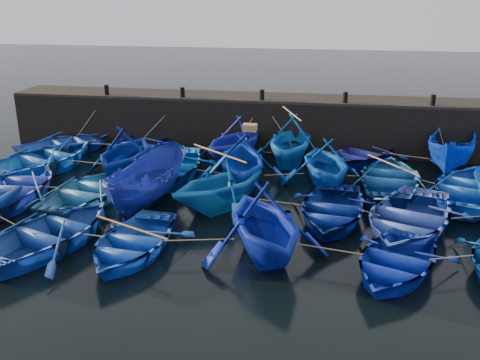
% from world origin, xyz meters
% --- Properties ---
extents(ground, '(120.00, 120.00, 0.00)m').
position_xyz_m(ground, '(0.00, 0.00, 0.00)').
color(ground, black).
rests_on(ground, ground).
extents(quay_wall, '(26.00, 2.50, 2.50)m').
position_xyz_m(quay_wall, '(0.00, 10.50, 1.25)').
color(quay_wall, black).
rests_on(quay_wall, ground).
extents(quay_top, '(26.00, 2.50, 0.12)m').
position_xyz_m(quay_top, '(0.00, 10.50, 2.56)').
color(quay_top, black).
rests_on(quay_top, quay_wall).
extents(bollard_0, '(0.24, 0.24, 0.50)m').
position_xyz_m(bollard_0, '(-8.00, 9.60, 2.87)').
color(bollard_0, black).
rests_on(bollard_0, quay_top).
extents(bollard_1, '(0.24, 0.24, 0.50)m').
position_xyz_m(bollard_1, '(-4.00, 9.60, 2.87)').
color(bollard_1, black).
rests_on(bollard_1, quay_top).
extents(bollard_2, '(0.24, 0.24, 0.50)m').
position_xyz_m(bollard_2, '(0.00, 9.60, 2.87)').
color(bollard_2, black).
rests_on(bollard_2, quay_top).
extents(bollard_3, '(0.24, 0.24, 0.50)m').
position_xyz_m(bollard_3, '(4.00, 9.60, 2.87)').
color(bollard_3, black).
rests_on(bollard_3, quay_top).
extents(bollard_4, '(0.24, 0.24, 0.50)m').
position_xyz_m(bollard_4, '(8.00, 9.60, 2.87)').
color(bollard_4, black).
rests_on(bollard_4, quay_top).
extents(boat_0, '(5.78, 5.92, 1.00)m').
position_xyz_m(boat_0, '(-9.50, 7.66, 0.50)').
color(boat_0, '#1F439E').
rests_on(boat_0, ground).
extents(boat_1, '(4.37, 5.50, 1.03)m').
position_xyz_m(boat_1, '(-5.97, 7.73, 0.51)').
color(boat_1, '#0B21B0').
rests_on(boat_1, ground).
extents(boat_2, '(5.00, 5.26, 2.17)m').
position_xyz_m(boat_2, '(-1.00, 7.71, 1.09)').
color(boat_2, '#141C9C').
rests_on(boat_2, ground).
extents(boat_3, '(4.19, 4.79, 2.40)m').
position_xyz_m(boat_3, '(1.62, 7.62, 1.20)').
color(boat_3, blue).
rests_on(boat_3, ground).
extents(boat_4, '(5.23, 5.57, 0.94)m').
position_xyz_m(boat_4, '(4.94, 8.47, 0.47)').
color(boat_4, navy).
rests_on(boat_4, ground).
extents(boat_5, '(3.31, 5.44, 1.97)m').
position_xyz_m(boat_5, '(8.74, 7.80, 0.99)').
color(boat_5, '#0329C3').
rests_on(boat_5, ground).
extents(boat_6, '(5.64, 6.54, 1.14)m').
position_xyz_m(boat_6, '(-9.20, 4.97, 0.57)').
color(boat_6, blue).
rests_on(boat_6, ground).
extents(boat_7, '(3.94, 4.54, 2.34)m').
position_xyz_m(boat_7, '(-5.20, 4.67, 1.17)').
color(boat_7, navy).
rests_on(boat_7, ground).
extents(boat_8, '(4.09, 5.57, 1.12)m').
position_xyz_m(boat_8, '(-3.33, 4.65, 0.56)').
color(boat_8, blue).
rests_on(boat_8, ground).
extents(boat_9, '(4.69, 5.19, 2.39)m').
position_xyz_m(boat_9, '(-0.10, 4.34, 1.20)').
color(boat_9, '#032C9E').
rests_on(boat_9, ground).
extents(boat_10, '(4.42, 4.84, 2.17)m').
position_xyz_m(boat_10, '(3.26, 4.86, 1.08)').
color(boat_10, '#0643B0').
rests_on(boat_10, ground).
extents(boat_11, '(4.21, 5.51, 1.07)m').
position_xyz_m(boat_11, '(5.88, 4.95, 0.53)').
color(boat_11, navy).
rests_on(boat_11, ground).
extents(boat_12, '(5.09, 5.99, 1.06)m').
position_xyz_m(boat_12, '(8.73, 4.29, 0.53)').
color(boat_12, blue).
rests_on(boat_12, ground).
extents(boat_13, '(4.24, 5.57, 1.08)m').
position_xyz_m(boat_13, '(-8.49, 1.63, 0.54)').
color(boat_13, '#243AA6').
rests_on(boat_13, ground).
extents(boat_14, '(4.06, 5.19, 0.98)m').
position_xyz_m(boat_14, '(-5.61, 1.59, 0.49)').
color(boat_14, teal).
rests_on(boat_14, ground).
extents(boat_15, '(2.72, 5.19, 1.91)m').
position_xyz_m(boat_15, '(-3.24, 1.70, 0.95)').
color(boat_15, navy).
rests_on(boat_15, ground).
extents(boat_16, '(5.35, 5.40, 2.15)m').
position_xyz_m(boat_16, '(-0.52, 1.80, 1.08)').
color(boat_16, blue).
rests_on(boat_16, ground).
extents(boat_17, '(3.95, 5.13, 0.98)m').
position_xyz_m(boat_17, '(3.56, 1.35, 0.49)').
color(boat_17, navy).
rests_on(boat_17, ground).
extents(boat_18, '(5.53, 6.48, 1.14)m').
position_xyz_m(boat_18, '(6.05, 0.87, 0.57)').
color(boat_18, '#2D47AE').
rests_on(boat_18, ground).
extents(boat_21, '(5.04, 5.92, 1.04)m').
position_xyz_m(boat_21, '(-5.14, -2.10, 0.52)').
color(boat_21, navy).
rests_on(boat_21, ground).
extents(boat_22, '(3.49, 4.62, 0.91)m').
position_xyz_m(boat_22, '(-2.44, -2.18, 0.45)').
color(boat_22, blue).
rests_on(boat_22, ground).
extents(boat_23, '(5.38, 5.68, 2.36)m').
position_xyz_m(boat_23, '(1.55, -1.67, 1.18)').
color(boat_23, '#081B9E').
rests_on(boat_23, ground).
extents(boat_24, '(4.46, 5.15, 0.89)m').
position_xyz_m(boat_24, '(5.37, -2.06, 0.45)').
color(boat_24, '#102AC3').
rests_on(boat_24, ground).
extents(wooden_crate, '(0.57, 0.44, 0.27)m').
position_xyz_m(wooden_crate, '(0.20, 4.34, 2.53)').
color(wooden_crate, '#966641').
rests_on(wooden_crate, boat_9).
extents(mooring_ropes, '(18.28, 11.89, 2.10)m').
position_xyz_m(mooring_ropes, '(-0.13, 5.13, 0.88)').
color(mooring_ropes, tan).
rests_on(mooring_ropes, ground).
extents(loose_oars, '(10.57, 11.88, 1.56)m').
position_xyz_m(loose_oars, '(1.13, 3.05, 1.66)').
color(loose_oars, '#99724C').
rests_on(loose_oars, ground).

